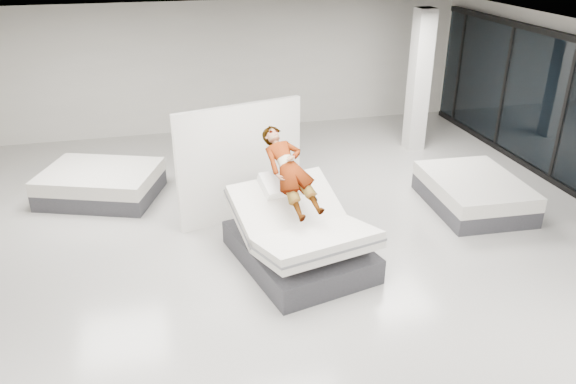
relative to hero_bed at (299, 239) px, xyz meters
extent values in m
plane|color=#A5A29C|center=(-0.06, -0.27, -0.41)|extent=(14.00, 14.00, 0.00)
plane|color=#242426|center=(-0.06, -0.27, 2.79)|extent=(14.00, 14.00, 0.00)
cube|color=beige|center=(-0.06, 6.73, 1.19)|extent=(12.00, 0.04, 3.20)
cube|color=#36373B|center=(0.00, 0.01, -0.22)|extent=(2.13, 2.55, 0.39)
cube|color=white|center=(-0.10, 0.43, 0.35)|extent=(1.87, 1.45, 0.74)
cube|color=slate|center=(-0.10, 0.43, 0.35)|extent=(1.88, 1.37, 0.57)
cube|color=white|center=(0.12, -0.50, 0.20)|extent=(1.88, 1.49, 0.46)
cube|color=slate|center=(0.12, -0.50, 0.20)|extent=(1.90, 1.48, 0.25)
cube|color=white|center=(-0.15, 0.62, 0.68)|extent=(0.70, 0.59, 0.35)
imported|color=slate|center=(-0.07, 0.30, 0.86)|extent=(0.87, 1.41, 1.51)
cube|color=black|center=(0.22, 0.01, 0.68)|extent=(0.08, 0.15, 0.08)
cube|color=silver|center=(-0.60, 1.70, 0.64)|extent=(2.26, 0.69, 2.10)
cube|color=#36373B|center=(3.65, 1.08, -0.26)|extent=(1.67, 2.15, 0.31)
cube|color=white|center=(3.65, 1.08, 0.03)|extent=(1.67, 2.15, 0.26)
cube|color=#36373B|center=(-3.10, 3.19, -0.26)|extent=(2.50, 2.19, 0.31)
cube|color=white|center=(-3.10, 3.19, 0.03)|extent=(2.50, 2.19, 0.26)
cube|color=beige|center=(3.94, 4.23, 1.19)|extent=(0.40, 0.40, 3.20)
cube|color=black|center=(5.84, 1.73, 1.04)|extent=(0.09, 0.08, 2.80)
cube|color=black|center=(5.84, 3.73, 1.04)|extent=(0.09, 0.08, 2.80)
cube|color=black|center=(5.84, 5.73, 1.04)|extent=(0.09, 0.08, 2.80)
camera|label=1|loc=(-1.99, -7.22, 4.33)|focal=35.00mm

